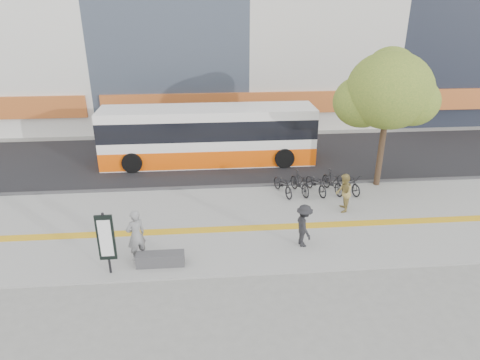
{
  "coord_description": "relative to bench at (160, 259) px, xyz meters",
  "views": [
    {
      "loc": [
        -0.97,
        -13.45,
        8.41
      ],
      "look_at": [
        0.36,
        2.0,
        1.71
      ],
      "focal_mm": 31.89,
      "sensor_mm": 36.0,
      "label": 1
    }
  ],
  "objects": [
    {
      "name": "street",
      "position": [
        2.6,
        10.2,
        -0.28
      ],
      "size": [
        40.0,
        8.0,
        0.06
      ],
      "primitive_type": "cube",
      "color": "black",
      "rests_on": "ground"
    },
    {
      "name": "bus",
      "position": [
        1.82,
        9.7,
        1.17
      ],
      "size": [
        11.3,
        2.68,
        3.01
      ],
      "color": "white",
      "rests_on": "street"
    },
    {
      "name": "bicycle_row",
      "position": [
        6.63,
        5.2,
        0.26
      ],
      "size": [
        4.17,
        1.89,
        1.04
      ],
      "color": "black",
      "rests_on": "sidewalk"
    },
    {
      "name": "seated_woman",
      "position": [
        -0.8,
        0.42,
        0.71
      ],
      "size": [
        0.81,
        0.75,
        1.86
      ],
      "primitive_type": "imported",
      "rotation": [
        0.0,
        0.0,
        3.75
      ],
      "color": "black",
      "rests_on": "sidewalk"
    },
    {
      "name": "signboard",
      "position": [
        -1.6,
        -0.31,
        1.06
      ],
      "size": [
        0.55,
        0.1,
        2.2
      ],
      "color": "black",
      "rests_on": "sidewalk"
    },
    {
      "name": "curb",
      "position": [
        2.6,
        6.2,
        -0.23
      ],
      "size": [
        40.0,
        0.25,
        0.14
      ],
      "primitive_type": "cube",
      "color": "#323234",
      "rests_on": "ground"
    },
    {
      "name": "ground",
      "position": [
        2.6,
        1.2,
        -0.3
      ],
      "size": [
        120.0,
        120.0,
        0.0
      ],
      "primitive_type": "plane",
      "color": "slate",
      "rests_on": "ground"
    },
    {
      "name": "pedestrian_tan",
      "position": [
        7.3,
        3.33,
        0.6
      ],
      "size": [
        0.8,
        0.93,
        1.65
      ],
      "primitive_type": "imported",
      "rotation": [
        0.0,
        0.0,
        -1.82
      ],
      "color": "olive",
      "rests_on": "sidewalk"
    },
    {
      "name": "tactile_strip",
      "position": [
        2.6,
        2.2,
        -0.22
      ],
      "size": [
        40.0,
        0.45,
        0.01
      ],
      "primitive_type": "cube",
      "color": "#C49317",
      "rests_on": "sidewalk"
    },
    {
      "name": "pedestrian_dark",
      "position": [
        5.05,
        0.82,
        0.58
      ],
      "size": [
        0.71,
        1.1,
        1.61
      ],
      "primitive_type": "imported",
      "rotation": [
        0.0,
        0.0,
        1.68
      ],
      "color": "black",
      "rests_on": "sidewalk"
    },
    {
      "name": "bench",
      "position": [
        0.0,
        0.0,
        0.0
      ],
      "size": [
        1.6,
        0.45,
        0.45
      ],
      "primitive_type": "cube",
      "color": "#323234",
      "rests_on": "sidewalk"
    },
    {
      "name": "sidewalk",
      "position": [
        2.6,
        2.7,
        -0.27
      ],
      "size": [
        40.0,
        7.0,
        0.08
      ],
      "primitive_type": "cube",
      "color": "gray",
      "rests_on": "ground"
    },
    {
      "name": "street_tree",
      "position": [
        9.78,
        6.02,
        4.21
      ],
      "size": [
        4.4,
        3.8,
        6.31
      ],
      "color": "#322217",
      "rests_on": "sidewalk"
    }
  ]
}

